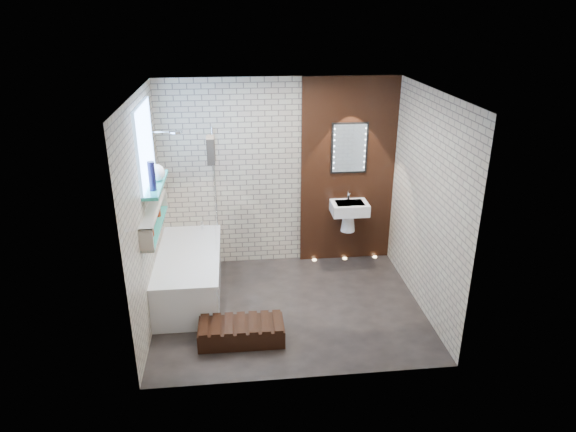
{
  "coord_description": "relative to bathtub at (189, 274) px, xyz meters",
  "views": [
    {
      "loc": [
        -0.6,
        -5.4,
        3.46
      ],
      "look_at": [
        0.0,
        0.15,
        1.15
      ],
      "focal_mm": 32.18,
      "sensor_mm": 36.0,
      "label": 1
    }
  ],
  "objects": [
    {
      "name": "room_shell",
      "position": [
        1.22,
        -0.45,
        1.01
      ],
      "size": [
        3.24,
        3.2,
        2.6
      ],
      "color": "tan",
      "rests_on": "ground"
    },
    {
      "name": "floor_uplights",
      "position": [
        2.17,
        0.75,
        -0.29
      ],
      "size": [
        0.96,
        0.06,
        0.01
      ],
      "color": "#FFD899",
      "rests_on": "ground"
    },
    {
      "name": "shower_head",
      "position": [
        -0.08,
        0.5,
        1.71
      ],
      "size": [
        0.18,
        0.18,
        0.02
      ],
      "primitive_type": "cylinder",
      "color": "silver",
      "rests_on": "room_shell"
    },
    {
      "name": "walnut_panel",
      "position": [
        2.17,
        0.82,
        1.01
      ],
      "size": [
        1.3,
        0.06,
        2.6
      ],
      "primitive_type": "cube",
      "color": "black",
      "rests_on": "ground"
    },
    {
      "name": "clerestory_window",
      "position": [
        -0.34,
        -0.1,
        1.61
      ],
      "size": [
        0.18,
        1.0,
        0.94
      ],
      "color": "#7FADE0",
      "rests_on": "room_shell"
    },
    {
      "name": "led_mirror",
      "position": [
        2.17,
        0.78,
        1.36
      ],
      "size": [
        0.5,
        0.02,
        0.7
      ],
      "color": "black",
      "rests_on": "walnut_panel"
    },
    {
      "name": "sill_vases",
      "position": [
        -0.28,
        -0.1,
        1.37
      ],
      "size": [
        0.2,
        0.47,
        0.33
      ],
      "color": "white",
      "rests_on": "clerestory_window"
    },
    {
      "name": "walnut_step",
      "position": [
        0.62,
        -1.06,
        -0.19
      ],
      "size": [
        0.94,
        0.43,
        0.21
      ],
      "primitive_type": "cube",
      "rotation": [
        0.0,
        0.0,
        -0.01
      ],
      "color": "black",
      "rests_on": "ground"
    },
    {
      "name": "niche_bottles",
      "position": [
        -0.31,
        -0.33,
        0.88
      ],
      "size": [
        0.07,
        0.65,
        0.16
      ],
      "color": "maroon",
      "rests_on": "display_niche"
    },
    {
      "name": "washbasin",
      "position": [
        2.17,
        0.62,
        0.5
      ],
      "size": [
        0.5,
        0.36,
        0.58
      ],
      "color": "white",
      "rests_on": "walnut_panel"
    },
    {
      "name": "bathtub",
      "position": [
        0.0,
        0.0,
        0.0
      ],
      "size": [
        0.79,
        1.74,
        0.7
      ],
      "color": "white",
      "rests_on": "ground"
    },
    {
      "name": "towel",
      "position": [
        0.35,
        0.15,
        1.56
      ],
      "size": [
        0.09,
        0.24,
        0.31
      ],
      "primitive_type": "cube",
      "color": "black",
      "rests_on": "bath_screen"
    },
    {
      "name": "ground",
      "position": [
        1.22,
        -0.45,
        -0.29
      ],
      "size": [
        3.2,
        3.2,
        0.0
      ],
      "primitive_type": "plane",
      "color": "black",
      "rests_on": "ground"
    },
    {
      "name": "bath_screen",
      "position": [
        0.35,
        0.44,
        0.99
      ],
      "size": [
        0.01,
        0.78,
        1.4
      ],
      "primitive_type": "cube",
      "color": "white",
      "rests_on": "bathtub"
    },
    {
      "name": "display_niche",
      "position": [
        -0.31,
        -0.3,
        0.91
      ],
      "size": [
        0.14,
        1.3,
        0.26
      ],
      "color": "teal",
      "rests_on": "room_shell"
    }
  ]
}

